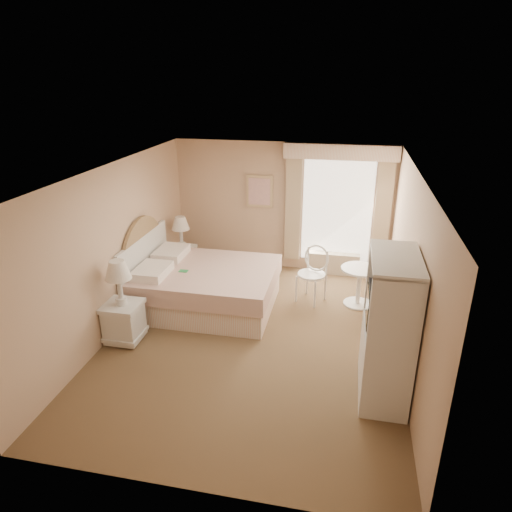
% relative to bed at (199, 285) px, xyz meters
% --- Properties ---
extents(room, '(4.21, 5.51, 2.51)m').
position_rel_bed_xyz_m(room, '(1.11, -0.81, 0.86)').
color(room, brown).
rests_on(room, ground).
extents(window, '(2.05, 0.22, 2.51)m').
position_rel_bed_xyz_m(window, '(2.16, 1.84, 0.95)').
color(window, white).
rests_on(window, room).
extents(framed_art, '(0.52, 0.04, 0.62)m').
position_rel_bed_xyz_m(framed_art, '(0.66, 1.90, 1.16)').
color(framed_art, tan).
rests_on(framed_art, room).
extents(bed, '(2.32, 1.82, 1.61)m').
position_rel_bed_xyz_m(bed, '(0.00, 0.00, 0.00)').
color(bed, '#D8A68C').
rests_on(bed, room).
extents(nightstand_near, '(0.52, 0.52, 1.25)m').
position_rel_bed_xyz_m(nightstand_near, '(-0.73, -1.25, 0.09)').
color(nightstand_near, silver).
rests_on(nightstand_near, room).
extents(nightstand_far, '(0.47, 0.47, 1.14)m').
position_rel_bed_xyz_m(nightstand_far, '(-0.73, 1.21, 0.04)').
color(nightstand_far, silver).
rests_on(nightstand_far, room).
extents(round_table, '(0.64, 0.64, 0.67)m').
position_rel_bed_xyz_m(round_table, '(2.63, 0.58, 0.06)').
color(round_table, silver).
rests_on(round_table, room).
extents(cafe_chair, '(0.63, 0.63, 0.98)m').
position_rel_bed_xyz_m(cafe_chair, '(1.86, 0.61, 0.18)').
color(cafe_chair, silver).
rests_on(cafe_chair, room).
extents(armoire, '(0.54, 1.09, 1.81)m').
position_rel_bed_xyz_m(armoire, '(2.92, -1.70, 0.36)').
color(armoire, silver).
rests_on(armoire, room).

